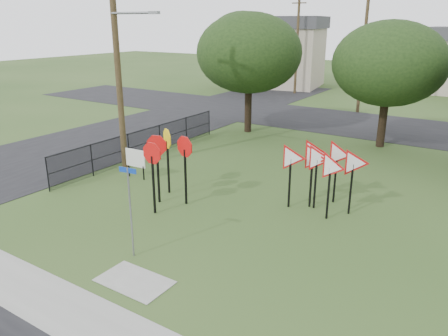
{
  "coord_description": "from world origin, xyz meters",
  "views": [
    {
      "loc": [
        7.58,
        -9.6,
        6.65
      ],
      "look_at": [
        -0.64,
        3.0,
        1.6
      ],
      "focal_mm": 35.0,
      "sensor_mm": 36.0,
      "label": 1
    }
  ],
  "objects_px": {
    "street_name_sign": "(130,206)",
    "info_board": "(135,159)",
    "yield_sign_cluster": "(322,161)",
    "stop_sign_cluster": "(166,154)"
  },
  "relations": [
    {
      "from": "street_name_sign",
      "to": "info_board",
      "type": "xyz_separation_m",
      "value": [
        -4.77,
        5.08,
        -0.72
      ]
    },
    {
      "from": "street_name_sign",
      "to": "info_board",
      "type": "bearing_deg",
      "value": 133.21
    },
    {
      "from": "street_name_sign",
      "to": "info_board",
      "type": "relative_size",
      "value": 2.09
    },
    {
      "from": "street_name_sign",
      "to": "yield_sign_cluster",
      "type": "xyz_separation_m",
      "value": [
        3.3,
        6.39,
        0.23
      ]
    },
    {
      "from": "stop_sign_cluster",
      "to": "yield_sign_cluster",
      "type": "xyz_separation_m",
      "value": [
        5.08,
        2.71,
        -0.15
      ]
    },
    {
      "from": "street_name_sign",
      "to": "stop_sign_cluster",
      "type": "distance_m",
      "value": 4.11
    },
    {
      "from": "yield_sign_cluster",
      "to": "info_board",
      "type": "distance_m",
      "value": 8.23
    },
    {
      "from": "street_name_sign",
      "to": "yield_sign_cluster",
      "type": "bearing_deg",
      "value": 62.7
    },
    {
      "from": "stop_sign_cluster",
      "to": "yield_sign_cluster",
      "type": "height_order",
      "value": "stop_sign_cluster"
    },
    {
      "from": "street_name_sign",
      "to": "stop_sign_cluster",
      "type": "relative_size",
      "value": 1.03
    }
  ]
}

